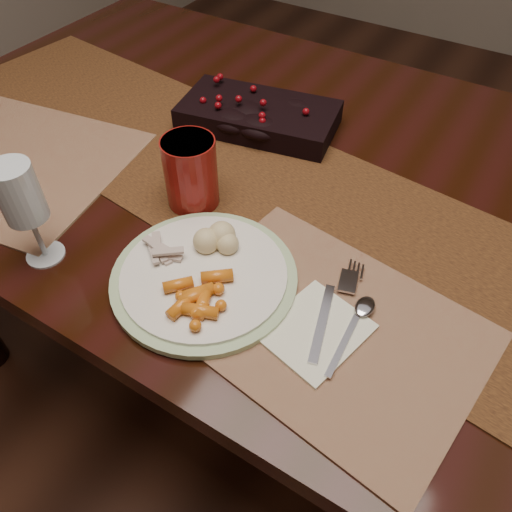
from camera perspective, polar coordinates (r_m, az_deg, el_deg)
The scene contains 14 objects.
floor at distance 1.52m, azimuth 4.60°, elevation -13.82°, with size 5.00×5.00×0.00m, color black.
dining_table at distance 1.21m, azimuth 5.65°, elevation -5.10°, with size 1.80×1.00×0.75m, color black.
table_runner at distance 0.85m, azimuth 7.12°, elevation 4.32°, with size 1.83×0.38×0.00m, color #321907.
centerpiece at distance 1.05m, azimuth 0.30°, elevation 16.10°, with size 0.31×0.16×0.06m, color black, non-canonical shape.
placemat_main at distance 0.70m, azimuth 8.11°, elevation -7.87°, with size 0.41×0.30×0.00m, color brown.
dinner_plate at distance 0.74m, azimuth -5.95°, elevation -2.31°, with size 0.28×0.28×0.02m, color white.
baby_carrots at distance 0.70m, azimuth -5.88°, elevation -4.32°, with size 0.11×0.09×0.02m, color orange, non-canonical shape.
mashed_potatoes at distance 0.76m, azimuth -4.63°, elevation 2.51°, with size 0.07×0.07×0.04m, color beige, non-canonical shape.
turkey_shreds at distance 0.76m, azimuth -10.98°, elevation 0.29°, with size 0.07×0.06×0.02m, color beige, non-canonical shape.
napkin at distance 0.69m, azimuth 6.78°, elevation -8.43°, with size 0.12×0.13×0.00m, color #EBEBCC.
fork at distance 0.71m, azimuth 8.34°, elevation -6.26°, with size 0.03×0.17×0.00m, color silver, non-canonical shape.
spoon at distance 0.69m, azimuth 10.70°, elevation -8.58°, with size 0.03×0.14×0.00m, color silver, non-canonical shape.
red_cup at distance 0.84m, azimuth -7.46°, elevation 9.46°, with size 0.09×0.09×0.12m, color maroon.
wine_glass at distance 0.80m, azimuth -24.60°, elevation 4.29°, with size 0.06×0.06×0.17m, color silver, non-canonical shape.
Camera 1 is at (0.29, -0.69, 1.32)m, focal length 35.00 mm.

